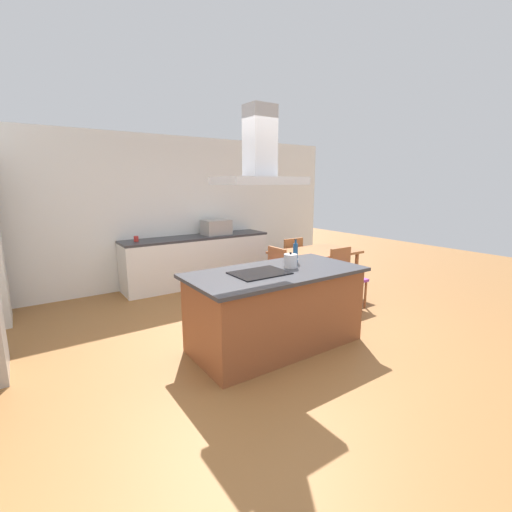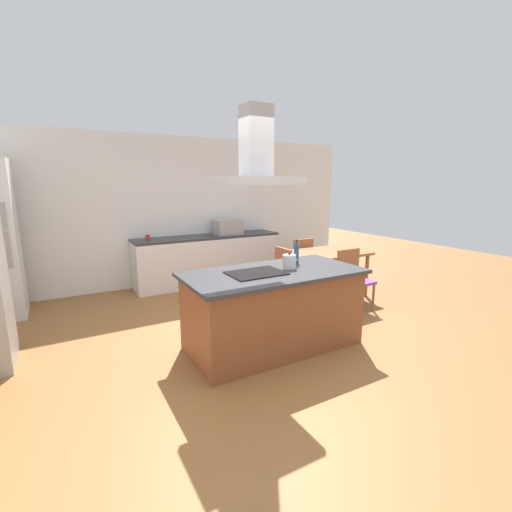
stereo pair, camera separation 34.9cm
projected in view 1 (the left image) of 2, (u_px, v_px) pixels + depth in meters
name	position (u px, v px, depth m)	size (l,w,h in m)	color
ground	(215.00, 308.00, 5.35)	(16.00, 16.00, 0.00)	#936033
wall_back	(169.00, 211.00, 6.49)	(7.20, 0.10, 2.70)	white
kitchen_island	(276.00, 308.00, 4.05)	(2.01, 1.02, 0.90)	brown
cooktop	(260.00, 273.00, 3.83)	(0.60, 0.44, 0.01)	black
tea_kettle	(291.00, 261.00, 4.09)	(0.21, 0.16, 0.19)	silver
olive_oil_bottle	(295.00, 252.00, 4.36)	(0.06, 0.06, 0.29)	navy
back_counter	(198.00, 260.00, 6.59)	(2.75, 0.62, 0.90)	silver
countertop_microwave	(216.00, 227.00, 6.69)	(0.50, 0.38, 0.28)	#9E9993
coffee_mug_red	(136.00, 239.00, 5.92)	(0.08, 0.08, 0.09)	red
dining_table	(315.00, 256.00, 5.91)	(1.40, 0.90, 0.75)	#995B33
chair_facing_island	(345.00, 273.00, 5.40)	(0.42, 0.42, 0.89)	purple
chair_facing_back_wall	(289.00, 258.00, 6.48)	(0.42, 0.42, 0.89)	purple
chair_at_left_end	(271.00, 273.00, 5.44)	(0.42, 0.42, 0.89)	purple
range_hood	(260.00, 160.00, 3.59)	(0.90, 0.55, 0.78)	#ADADB2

